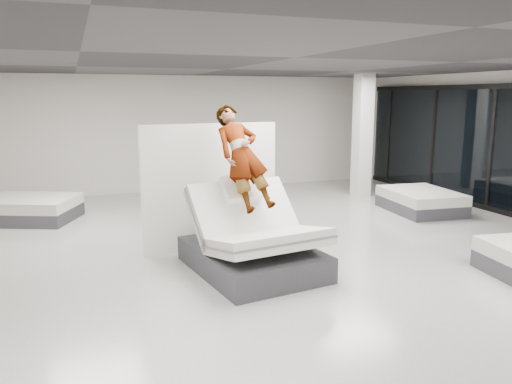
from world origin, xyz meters
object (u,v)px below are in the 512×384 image
at_px(hero_bed, 253,244).
at_px(flat_bed_right_far, 421,201).
at_px(flat_bed_left_far, 30,209).
at_px(remote, 266,196).
at_px(column, 362,136).
at_px(person, 243,179).
at_px(divider_panel, 211,188).

xyz_separation_m(hero_bed, flat_bed_right_far, (5.00, 2.43, -0.18)).
height_order(hero_bed, flat_bed_left_far, hero_bed).
distance_m(remote, column, 6.36).
bearing_deg(flat_bed_right_far, column, 98.63).
xyz_separation_m(hero_bed, person, (-0.05, 0.34, 0.96)).
bearing_deg(remote, divider_panel, 103.17).
relative_size(hero_bed, flat_bed_left_far, 1.06).
bearing_deg(hero_bed, column, 44.01).
relative_size(flat_bed_right_far, column, 0.61).
bearing_deg(hero_bed, person, 98.27).
xyz_separation_m(hero_bed, column, (4.68, 4.53, 1.17)).
relative_size(hero_bed, flat_bed_right_far, 1.22).
xyz_separation_m(flat_bed_right_far, column, (-0.32, 2.09, 1.35)).
xyz_separation_m(person, remote, (0.27, -0.31, -0.23)).
bearing_deg(person, divider_panel, 95.60).
height_order(person, remote, person).
relative_size(remote, flat_bed_right_far, 0.07).
relative_size(divider_panel, flat_bed_right_far, 1.24).
bearing_deg(hero_bed, remote, 5.30).
height_order(divider_panel, flat_bed_left_far, divider_panel).
relative_size(remote, flat_bed_left_far, 0.06).
height_order(person, divider_panel, divider_panel).
xyz_separation_m(person, column, (4.73, 4.19, 0.21)).
bearing_deg(flat_bed_left_far, flat_bed_right_far, -14.55).
bearing_deg(column, flat_bed_left_far, 179.31).
bearing_deg(person, remote, -57.85).
bearing_deg(remote, hero_bed, 177.02).
relative_size(divider_panel, column, 0.75).
relative_size(divider_panel, flat_bed_left_far, 1.07).
bearing_deg(flat_bed_left_far, remote, -51.45).
height_order(divider_panel, flat_bed_right_far, divider_panel).
bearing_deg(divider_panel, remote, -73.68).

